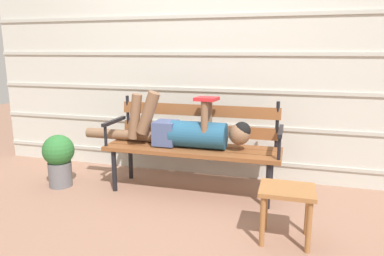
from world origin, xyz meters
name	(u,v)px	position (x,y,z in m)	size (l,w,h in m)	color
ground_plane	(187,198)	(0.00, 0.00, 0.00)	(12.00, 12.00, 0.00)	#936B56
house_siding	(207,54)	(0.00, 0.70, 1.27)	(4.94, 0.08, 2.54)	beige
park_bench	(194,141)	(0.00, 0.22, 0.48)	(1.61, 0.47, 0.86)	brown
reclining_person	(185,130)	(-0.07, 0.15, 0.59)	(1.64, 0.26, 0.52)	#23567A
footstool	(287,199)	(0.86, -0.51, 0.30)	(0.37, 0.31, 0.39)	#9E6638
potted_plant	(59,158)	(-1.28, -0.05, 0.29)	(0.30, 0.30, 0.51)	slate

